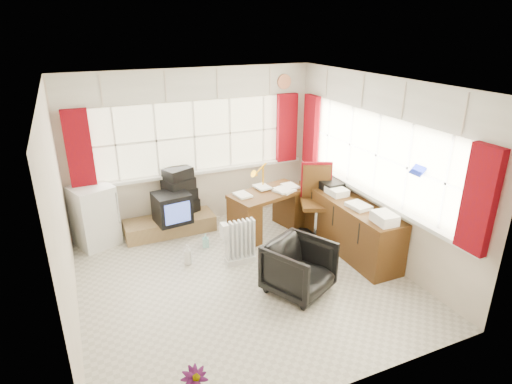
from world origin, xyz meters
The scene contains 19 objects.
ground centered at (0.00, 0.00, 0.00)m, with size 4.00×4.00×0.00m, color beige.
room_walls centered at (0.00, 0.00, 1.50)m, with size 4.00×4.00×4.00m.
window_back centered at (0.00, 1.94, 0.95)m, with size 3.70×0.12×3.60m.
window_right centered at (1.94, 0.00, 0.95)m, with size 0.12×3.70×3.60m.
curtains centered at (0.92, 0.93, 1.46)m, with size 3.83×3.83×1.15m.
overhead_cabinets centered at (0.98, 0.98, 2.25)m, with size 3.98×3.98×0.48m.
desk centered at (0.88, 1.10, 0.39)m, with size 1.31×0.88×0.73m.
desk_lamp centered at (0.88, 1.31, 0.98)m, with size 0.15×0.13×0.41m.
task_chair centered at (1.53, 0.75, 0.61)m, with size 0.64×0.66×1.15m.
office_chair centered at (0.54, -0.51, 0.33)m, with size 0.71×0.73×0.66m, color black.
radiator centered at (0.13, 0.42, 0.26)m, with size 0.42×0.17×0.63m.
credenza centered at (1.73, 0.20, 0.39)m, with size 0.50×2.00×0.85m.
file_tray centered at (1.73, 0.70, 0.81)m, with size 0.30×0.39×0.13m, color black.
tv_bench centered at (-0.55, 1.72, 0.12)m, with size 1.40×0.50×0.25m, color #A48552.
crt_tv centered at (-0.52, 1.58, 0.48)m, with size 0.56×0.54×0.47m.
hifi_stack centered at (-0.33, 1.85, 0.60)m, with size 0.65×0.55×0.76m.
mini_fridge centered at (-1.64, 1.80, 0.46)m, with size 0.70×0.70×0.92m.
spray_bottle_a centered at (-0.55, 0.67, 0.15)m, with size 0.12×0.12×0.30m, color white.
spray_bottle_b centered at (-0.18, 1.04, 0.10)m, with size 0.09×0.10×0.21m, color #8DD2C6.
Camera 1 is at (-1.78, -4.42, 3.13)m, focal length 30.00 mm.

